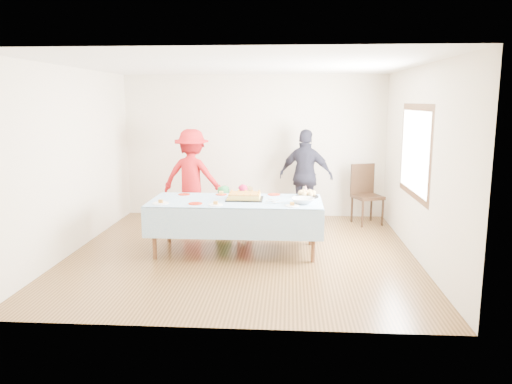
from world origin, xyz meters
TOP-DOWN VIEW (x-y plane):
  - ground at (0.00, 0.00)m, footprint 5.00×5.00m
  - room_walls at (0.05, 0.00)m, footprint 5.04×5.04m
  - party_table at (-0.09, 0.06)m, footprint 2.50×1.10m
  - birthday_cake at (0.03, 0.11)m, footprint 0.54×0.41m
  - rolls_tray at (0.95, 0.36)m, footprint 0.35×0.35m
  - punch_bowl at (0.88, -0.12)m, footprint 0.33×0.33m
  - party_hat at (0.94, 0.52)m, footprint 0.10×0.10m
  - fork_pile at (0.47, -0.12)m, footprint 0.24×0.18m
  - plate_red_far_a at (-0.94, 0.43)m, footprint 0.18×0.18m
  - plate_red_far_b at (-0.37, 0.45)m, footprint 0.17×0.17m
  - plate_red_far_c at (0.03, 0.50)m, footprint 0.19×0.19m
  - plate_red_far_d at (0.45, 0.51)m, footprint 0.20×0.20m
  - plate_red_near at (-0.64, -0.26)m, footprint 0.20×0.20m
  - plate_white_left at (-1.13, -0.27)m, footprint 0.23×0.23m
  - plate_white_mid at (-0.34, -0.32)m, footprint 0.21×0.21m
  - plate_white_right at (0.73, -0.31)m, footprint 0.20×0.20m
  - dining_chair at (2.07, 1.98)m, footprint 0.60×0.60m
  - toddler_left at (-0.08, 0.90)m, footprint 0.35×0.27m
  - toddler_mid at (-0.39, 0.90)m, footprint 0.46×0.34m
  - toddler_right at (-0.03, 1.11)m, footprint 0.48×0.43m
  - adult_left at (-1.07, 1.73)m, footprint 1.20×0.80m
  - adult_right at (0.98, 2.00)m, footprint 1.08×0.69m

SIDE VIEW (x-z plane):
  - ground at x=0.00m, z-range 0.00..0.00m
  - toddler_right at x=-0.03m, z-range 0.00..0.82m
  - toddler_mid at x=-0.39m, z-range 0.00..0.85m
  - toddler_left at x=-0.08m, z-range 0.00..0.88m
  - dining_chair at x=2.07m, z-range 0.06..1.14m
  - party_table at x=-0.09m, z-range 0.33..1.11m
  - plate_red_far_a at x=-0.94m, z-range 0.78..0.79m
  - plate_red_far_b at x=-0.37m, z-range 0.78..0.79m
  - plate_red_far_c at x=0.03m, z-range 0.78..0.79m
  - plate_red_far_d at x=0.45m, z-range 0.78..0.79m
  - plate_red_near at x=-0.64m, z-range 0.78..0.79m
  - plate_white_left at x=-1.13m, z-range 0.78..0.79m
  - plate_white_mid at x=-0.34m, z-range 0.78..0.79m
  - plate_white_right at x=0.73m, z-range 0.78..0.79m
  - fork_pile at x=0.47m, z-range 0.78..0.85m
  - punch_bowl at x=0.88m, z-range 0.78..0.86m
  - rolls_tray at x=0.95m, z-range 0.77..0.88m
  - birthday_cake at x=0.03m, z-range 0.78..0.87m
  - adult_right at x=0.98m, z-range 0.00..1.71m
  - adult_left at x=-1.07m, z-range 0.00..1.72m
  - party_hat at x=0.94m, z-range 0.78..0.94m
  - room_walls at x=0.05m, z-range 0.41..3.13m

